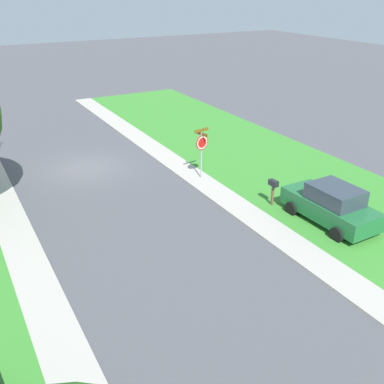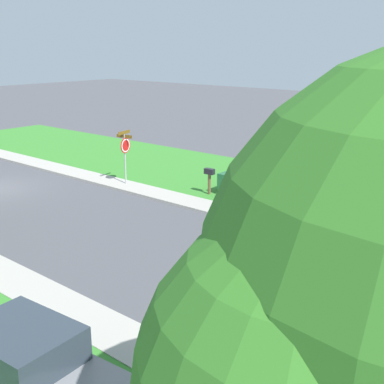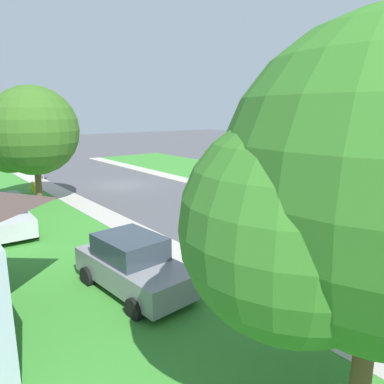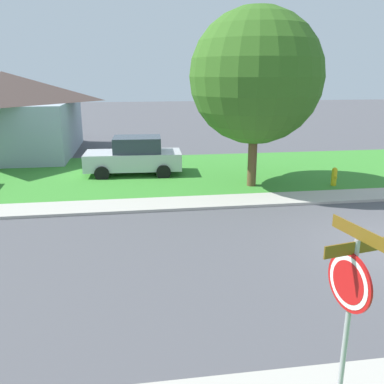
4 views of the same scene
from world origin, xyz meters
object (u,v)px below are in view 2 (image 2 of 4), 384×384
Objects in this scene: car_grey_across_road at (29,372)px; stop_sign_far_corner at (125,149)px; car_green_kerbside_mid at (268,182)px; mailbox at (209,175)px.

stop_sign_far_corner is at bearing -139.01° from car_grey_across_road.
car_green_kerbside_mid is 3.31× the size of mailbox.
car_green_kerbside_mid is 2.74m from mailbox.
stop_sign_far_corner is 0.63× the size of car_grey_across_road.
mailbox is at bearing -65.40° from car_green_kerbside_mid.
car_grey_across_road reaches higher than mailbox.
car_green_kerbside_mid is at bearing -165.08° from car_grey_across_road.
stop_sign_far_corner is 2.11× the size of mailbox.
car_green_kerbside_mid is at bearing 114.60° from mailbox.
mailbox is (1.14, -2.49, 0.14)m from car_green_kerbside_mid.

